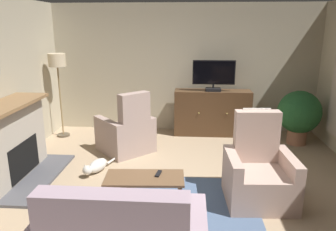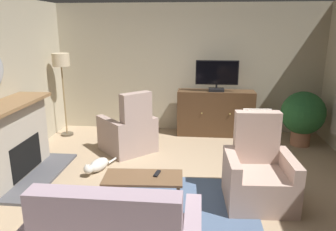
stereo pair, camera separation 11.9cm
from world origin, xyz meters
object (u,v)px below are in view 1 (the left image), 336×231
at_px(television, 214,75).
at_px(armchair_in_far_corner, 259,174).
at_px(coffee_table, 145,181).
at_px(floor_lamp, 58,68).
at_px(potted_plant_small_fern_corner, 299,114).
at_px(tv_cabinet, 212,114).
at_px(tv_remote, 158,174).
at_px(armchair_angled_to_table, 127,133).
at_px(fireplace, 10,144).
at_px(cat, 96,166).

relative_size(television, armchair_in_far_corner, 0.73).
height_order(coffee_table, floor_lamp, floor_lamp).
bearing_deg(potted_plant_small_fern_corner, tv_cabinet, 164.30).
bearing_deg(armchair_in_far_corner, tv_remote, -169.52).
bearing_deg(television, floor_lamp, -174.61).
distance_m(armchair_in_far_corner, potted_plant_small_fern_corner, 2.53).
distance_m(potted_plant_small_fern_corner, floor_lamp, 4.81).
bearing_deg(potted_plant_small_fern_corner, armchair_angled_to_table, -168.77).
height_order(armchair_angled_to_table, floor_lamp, floor_lamp).
bearing_deg(tv_remote, coffee_table, -55.16).
relative_size(tv_cabinet, floor_lamp, 0.92).
height_order(tv_remote, floor_lamp, floor_lamp).
xyz_separation_m(potted_plant_small_fern_corner, floor_lamp, (-4.73, 0.11, 0.82)).
relative_size(fireplace, coffee_table, 1.68).
xyz_separation_m(fireplace, coffee_table, (2.11, -0.71, -0.17)).
bearing_deg(fireplace, floor_lamp, 89.61).
relative_size(fireplace, potted_plant_small_fern_corner, 1.61).
xyz_separation_m(tv_remote, armchair_in_far_corner, (1.29, 0.24, -0.08)).
bearing_deg(tv_cabinet, fireplace, -143.71).
relative_size(tv_remote, potted_plant_small_fern_corner, 0.16).
bearing_deg(armchair_in_far_corner, potted_plant_small_fern_corner, 62.13).
relative_size(armchair_angled_to_table, potted_plant_small_fern_corner, 1.11).
distance_m(coffee_table, potted_plant_small_fern_corner, 3.67).
distance_m(armchair_angled_to_table, cat, 1.00).
bearing_deg(armchair_in_far_corner, television, 99.72).
bearing_deg(cat, tv_remote, -40.09).
distance_m(potted_plant_small_fern_corner, cat, 3.91).
distance_m(tv_remote, armchair_angled_to_table, 1.98).
height_order(tv_cabinet, cat, tv_cabinet).
bearing_deg(armchair_in_far_corner, floor_lamp, 146.69).
height_order(television, potted_plant_small_fern_corner, television).
distance_m(coffee_table, tv_remote, 0.20).
xyz_separation_m(tv_cabinet, armchair_in_far_corner, (0.45, -2.68, -0.09)).
height_order(fireplace, coffee_table, fireplace).
height_order(fireplace, tv_cabinet, fireplace).
relative_size(tv_remote, floor_lamp, 0.10).
relative_size(coffee_table, floor_lamp, 0.59).
relative_size(tv_cabinet, cat, 2.25).
xyz_separation_m(television, armchair_in_far_corner, (0.45, -2.63, -0.92)).
xyz_separation_m(tv_cabinet, floor_lamp, (-3.11, -0.35, 0.98)).
distance_m(television, potted_plant_small_fern_corner, 1.81).
bearing_deg(potted_plant_small_fern_corner, floor_lamp, 178.66).
height_order(fireplace, tv_remote, fireplace).
bearing_deg(tv_cabinet, cat, -133.63).
relative_size(television, floor_lamp, 0.50).
height_order(cat, floor_lamp, floor_lamp).
bearing_deg(floor_lamp, tv_cabinet, 6.36).
xyz_separation_m(fireplace, armchair_in_far_corner, (3.57, -0.39, -0.19)).
distance_m(tv_cabinet, coffee_table, 3.17).
xyz_separation_m(television, tv_remote, (-0.84, -2.87, -0.83)).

